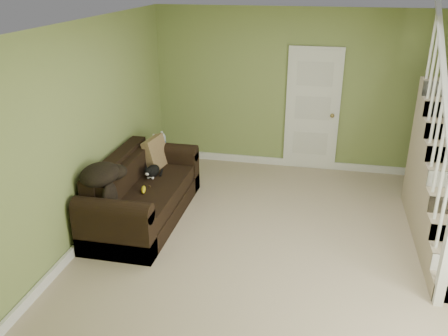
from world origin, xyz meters
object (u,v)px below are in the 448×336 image
at_px(cat, 152,171).
at_px(banana, 143,190).
at_px(sofa, 141,196).
at_px(side_table, 161,164).

xyz_separation_m(cat, banana, (0.05, -0.47, -0.05)).
relative_size(sofa, cat, 4.89).
height_order(side_table, banana, side_table).
height_order(side_table, cat, side_table).
relative_size(cat, banana, 2.13).
bearing_deg(cat, side_table, 104.23).
bearing_deg(sofa, banana, -55.84).
height_order(sofa, side_table, sofa).
distance_m(side_table, cat, 0.92).
bearing_deg(banana, sofa, 105.71).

